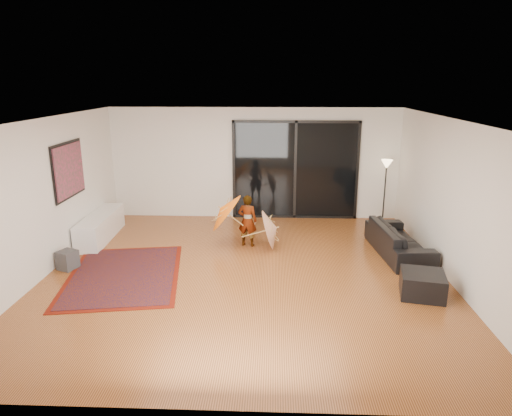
# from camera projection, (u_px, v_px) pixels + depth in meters

# --- Properties ---
(floor) EXTENTS (7.00, 7.00, 0.00)m
(floor) POSITION_uv_depth(u_px,v_px,m) (246.00, 273.00, 8.12)
(floor) COLOR #AA5F2E
(floor) RESTS_ON ground
(ceiling) EXTENTS (7.00, 7.00, 0.00)m
(ceiling) POSITION_uv_depth(u_px,v_px,m) (245.00, 120.00, 7.39)
(ceiling) COLOR white
(ceiling) RESTS_ON wall_back
(wall_back) EXTENTS (7.00, 0.00, 7.00)m
(wall_back) POSITION_uv_depth(u_px,v_px,m) (254.00, 164.00, 11.12)
(wall_back) COLOR silver
(wall_back) RESTS_ON floor
(wall_front) EXTENTS (7.00, 0.00, 7.00)m
(wall_front) POSITION_uv_depth(u_px,v_px,m) (222.00, 293.00, 4.39)
(wall_front) COLOR silver
(wall_front) RESTS_ON floor
(wall_left) EXTENTS (0.00, 7.00, 7.00)m
(wall_left) POSITION_uv_depth(u_px,v_px,m) (44.00, 198.00, 7.89)
(wall_left) COLOR silver
(wall_left) RESTS_ON floor
(wall_right) EXTENTS (0.00, 7.00, 7.00)m
(wall_right) POSITION_uv_depth(u_px,v_px,m) (454.00, 202.00, 7.62)
(wall_right) COLOR silver
(wall_right) RESTS_ON floor
(sliding_door) EXTENTS (3.06, 0.07, 2.40)m
(sliding_door) POSITION_uv_depth(u_px,v_px,m) (295.00, 170.00, 11.09)
(sliding_door) COLOR black
(sliding_door) RESTS_ON wall_back
(painting) EXTENTS (0.04, 1.28, 1.08)m
(painting) POSITION_uv_depth(u_px,v_px,m) (69.00, 170.00, 8.77)
(painting) COLOR black
(painting) RESTS_ON wall_left
(media_console) EXTENTS (0.55, 1.94, 0.54)m
(media_console) POSITION_uv_depth(u_px,v_px,m) (100.00, 227.00, 9.84)
(media_console) COLOR white
(media_console) RESTS_ON floor
(speaker) EXTENTS (0.40, 0.40, 0.34)m
(speaker) POSITION_uv_depth(u_px,v_px,m) (68.00, 260.00, 8.28)
(speaker) COLOR #424244
(speaker) RESTS_ON floor
(persian_rug) EXTENTS (2.29, 2.91, 0.02)m
(persian_rug) POSITION_uv_depth(u_px,v_px,m) (124.00, 275.00, 8.04)
(persian_rug) COLOR #601308
(persian_rug) RESTS_ON floor
(sofa) EXTENTS (0.97, 2.06, 0.58)m
(sofa) POSITION_uv_depth(u_px,v_px,m) (399.00, 240.00, 8.95)
(sofa) COLOR black
(sofa) RESTS_ON floor
(ottoman) EXTENTS (0.78, 0.78, 0.38)m
(ottoman) POSITION_uv_depth(u_px,v_px,m) (422.00, 284.00, 7.25)
(ottoman) COLOR black
(ottoman) RESTS_ON floor
(floor_lamp) EXTENTS (0.26, 0.26, 1.54)m
(floor_lamp) POSITION_uv_depth(u_px,v_px,m) (386.00, 174.00, 10.63)
(floor_lamp) COLOR black
(floor_lamp) RESTS_ON floor
(child) EXTENTS (0.44, 0.34, 1.08)m
(child) POSITION_uv_depth(u_px,v_px,m) (247.00, 221.00, 9.35)
(child) COLOR #999999
(child) RESTS_ON floor
(parasol_orange) EXTENTS (0.70, 0.91, 0.91)m
(parasol_orange) POSITION_uv_depth(u_px,v_px,m) (220.00, 212.00, 9.27)
(parasol_orange) COLOR orange
(parasol_orange) RESTS_ON child
(parasol_white) EXTENTS (0.53, 0.82, 0.88)m
(parasol_white) POSITION_uv_depth(u_px,v_px,m) (277.00, 225.00, 9.19)
(parasol_white) COLOR beige
(parasol_white) RESTS_ON floor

